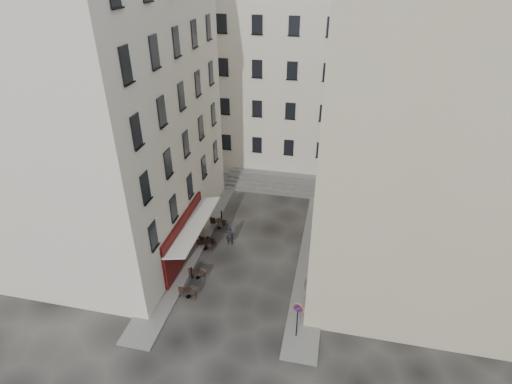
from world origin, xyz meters
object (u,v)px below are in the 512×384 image
(no_parking_sign, at_px, (298,314))
(bistro_table_b, at_px, (197,273))
(pedestrian, at_px, (230,235))
(bistro_table_a, at_px, (188,292))

(no_parking_sign, xyz_separation_m, bistro_table_b, (-7.07, 3.46, -1.42))
(bistro_table_b, distance_m, pedestrian, 4.21)
(bistro_table_b, xyz_separation_m, pedestrian, (1.12, 4.04, 0.42))
(bistro_table_b, bearing_deg, bistro_table_a, -89.91)
(no_parking_sign, height_order, bistro_table_b, no_parking_sign)
(no_parking_sign, distance_m, pedestrian, 9.62)
(pedestrian, bearing_deg, bistro_table_a, 77.38)
(no_parking_sign, relative_size, bistro_table_a, 2.25)
(bistro_table_a, relative_size, pedestrian, 0.69)
(bistro_table_a, height_order, pedestrian, pedestrian)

